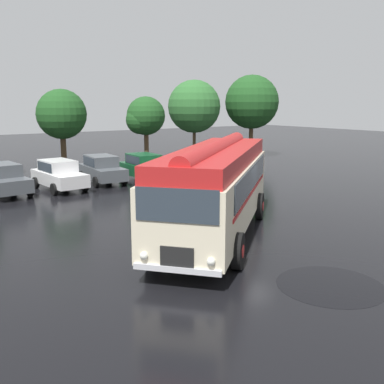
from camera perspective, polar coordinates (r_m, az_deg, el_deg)
ground_plane at (r=17.25m, az=5.25°, el=-4.95°), size 120.00×120.00×0.00m
vintage_bus at (r=16.13m, az=3.04°, el=0.86°), size 9.24×8.43×3.49m
car_near_left at (r=25.68m, az=-22.88°, el=1.52°), size 2.26×4.34×1.66m
car_mid_left at (r=26.20m, az=-16.54°, el=2.12°), size 2.21×4.32×1.66m
car_mid_right at (r=27.84m, az=-11.38°, el=2.88°), size 2.15×4.29×1.66m
car_far_right at (r=28.26m, az=-6.07°, el=3.16°), size 2.07×4.26×1.66m
tree_centre at (r=32.96m, az=-16.04°, el=9.37°), size 3.47×3.47×5.75m
tree_right_of_centre at (r=33.98m, az=-6.08°, el=9.41°), size 2.97×2.86×5.27m
tree_far_right at (r=38.40m, az=0.10°, el=10.85°), size 4.42×4.42×6.70m
tree_extra_right at (r=40.59m, az=7.60°, el=11.20°), size 4.72×4.72×7.22m
puddle_patch at (r=12.82m, az=17.15°, el=-11.26°), size 2.87×2.87×0.01m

